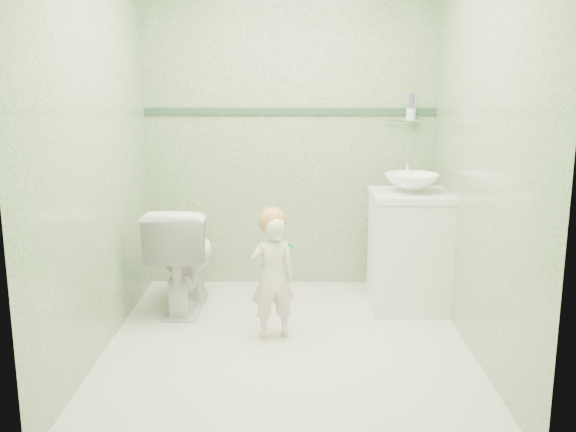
{
  "coord_description": "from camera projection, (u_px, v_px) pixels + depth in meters",
  "views": [
    {
      "loc": [
        0.05,
        -3.71,
        1.62
      ],
      "look_at": [
        0.0,
        0.15,
        0.78
      ],
      "focal_mm": 40.61,
      "sensor_mm": 36.0,
      "label": 1
    }
  ],
  "objects": [
    {
      "name": "hair_cap",
      "position": [
        272.0,
        221.0,
        3.98
      ],
      "size": [
        0.17,
        0.17,
        0.17
      ],
      "primitive_type": "sphere",
      "color": "#B78040",
      "rests_on": "toddler"
    },
    {
      "name": "vanity",
      "position": [
        409.0,
        252.0,
        4.56
      ],
      "size": [
        0.52,
        0.5,
        0.8
      ],
      "primitive_type": "cube",
      "color": "white",
      "rests_on": "ground"
    },
    {
      "name": "toddler",
      "position": [
        272.0,
        278.0,
        4.03
      ],
      "size": [
        0.33,
        0.26,
        0.78
      ],
      "primitive_type": "imported",
      "rotation": [
        0.0,
        0.0,
        3.43
      ],
      "color": "silver",
      "rests_on": "ground"
    },
    {
      "name": "teal_toothbrush",
      "position": [
        289.0,
        245.0,
        3.88
      ],
      "size": [
        0.1,
        0.14,
        0.08
      ],
      "color": "#00887F",
      "rests_on": "toddler"
    },
    {
      "name": "counter",
      "position": [
        411.0,
        195.0,
        4.47
      ],
      "size": [
        0.54,
        0.52,
        0.04
      ],
      "primitive_type": "cube",
      "color": "white",
      "rests_on": "vanity"
    },
    {
      "name": "trim_stripe",
      "position": [
        290.0,
        111.0,
        4.89
      ],
      "size": [
        2.2,
        0.02,
        0.05
      ],
      "primitive_type": "cube",
      "color": "#2E4C38",
      "rests_on": "room_shell"
    },
    {
      "name": "basin",
      "position": [
        412.0,
        183.0,
        4.45
      ],
      "size": [
        0.37,
        0.37,
        0.13
      ],
      "primitive_type": "imported",
      "color": "white",
      "rests_on": "counter"
    },
    {
      "name": "faucet",
      "position": [
        407.0,
        168.0,
        4.62
      ],
      "size": [
        0.03,
        0.13,
        0.18
      ],
      "color": "silver",
      "rests_on": "counter"
    },
    {
      "name": "room_shell",
      "position": [
        288.0,
        150.0,
        3.71
      ],
      "size": [
        2.5,
        2.54,
        2.4
      ],
      "color": "gray",
      "rests_on": "ground"
    },
    {
      "name": "toilet",
      "position": [
        183.0,
        257.0,
        4.55
      ],
      "size": [
        0.44,
        0.74,
        0.75
      ],
      "primitive_type": "imported",
      "rotation": [
        0.0,
        0.0,
        3.11
      ],
      "color": "white",
      "rests_on": "ground"
    },
    {
      "name": "ground",
      "position": [
        288.0,
        346.0,
        3.97
      ],
      "size": [
        2.5,
        2.5,
        0.0
      ],
      "primitive_type": "plane",
      "color": "silver",
      "rests_on": "ground"
    },
    {
      "name": "cup_holder",
      "position": [
        410.0,
        114.0,
        4.83
      ],
      "size": [
        0.26,
        0.07,
        0.21
      ],
      "color": "silver",
      "rests_on": "room_shell"
    }
  ]
}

